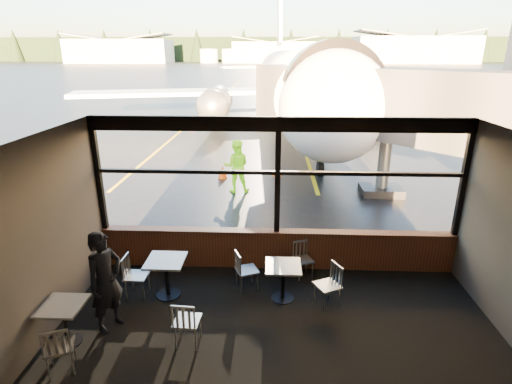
# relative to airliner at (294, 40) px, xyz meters

# --- Properties ---
(ground_plane) EXTENTS (520.00, 520.00, 0.00)m
(ground_plane) POSITION_rel_airliner_xyz_m (-1.16, 100.59, -5.49)
(ground_plane) COLOR black
(ground_plane) RESTS_ON ground
(carpet_floor) EXTENTS (8.00, 6.00, 0.01)m
(carpet_floor) POSITION_rel_airliner_xyz_m (-1.16, -22.41, -5.48)
(carpet_floor) COLOR black
(carpet_floor) RESTS_ON ground
(ceiling) EXTENTS (8.00, 6.00, 0.04)m
(ceiling) POSITION_rel_airliner_xyz_m (-1.16, -22.41, -1.99)
(ceiling) COLOR #38332D
(ceiling) RESTS_ON ground
(wall_left) EXTENTS (0.04, 6.00, 3.50)m
(wall_left) POSITION_rel_airliner_xyz_m (-5.16, -22.41, -3.74)
(wall_left) COLOR #4F483F
(wall_left) RESTS_ON ground
(window_sill) EXTENTS (8.00, 0.28, 0.90)m
(window_sill) POSITION_rel_airliner_xyz_m (-1.16, -19.41, -5.04)
(window_sill) COLOR #562C1A
(window_sill) RESTS_ON ground
(window_header) EXTENTS (8.00, 0.18, 0.30)m
(window_header) POSITION_rel_airliner_xyz_m (-1.16, -19.41, -2.14)
(window_header) COLOR black
(window_header) RESTS_ON ground
(mullion_left) EXTENTS (0.12, 0.12, 2.60)m
(mullion_left) POSITION_rel_airliner_xyz_m (-5.11, -19.41, -3.29)
(mullion_left) COLOR black
(mullion_left) RESTS_ON ground
(mullion_centre) EXTENTS (0.12, 0.12, 2.60)m
(mullion_centre) POSITION_rel_airliner_xyz_m (-1.16, -19.41, -3.29)
(mullion_centre) COLOR black
(mullion_centre) RESTS_ON ground
(mullion_right) EXTENTS (0.12, 0.12, 2.60)m
(mullion_right) POSITION_rel_airliner_xyz_m (2.79, -19.41, -3.29)
(mullion_right) COLOR black
(mullion_right) RESTS_ON ground
(window_transom) EXTENTS (8.00, 0.10, 0.08)m
(window_transom) POSITION_rel_airliner_xyz_m (-1.16, -19.41, -3.19)
(window_transom) COLOR black
(window_transom) RESTS_ON ground
(airliner) EXTENTS (31.83, 37.48, 10.97)m
(airliner) POSITION_rel_airliner_xyz_m (0.00, 0.00, 0.00)
(airliner) COLOR white
(airliner) RESTS_ON ground_plane
(jet_bridge) EXTENTS (8.51, 10.40, 4.54)m
(jet_bridge) POSITION_rel_airliner_xyz_m (2.44, -13.91, -3.22)
(jet_bridge) COLOR #2D2D2F
(jet_bridge) RESTS_ON ground_plane
(cafe_table_near) EXTENTS (0.70, 0.70, 0.77)m
(cafe_table_near) POSITION_rel_airliner_xyz_m (-1.03, -20.68, -5.10)
(cafe_table_near) COLOR gray
(cafe_table_near) RESTS_ON carpet_floor
(cafe_table_mid) EXTENTS (0.75, 0.75, 0.83)m
(cafe_table_mid) POSITION_rel_airliner_xyz_m (-3.39, -20.67, -5.07)
(cafe_table_mid) COLOR #AAA39C
(cafe_table_mid) RESTS_ON carpet_floor
(cafe_table_left) EXTENTS (0.70, 0.70, 0.77)m
(cafe_table_left) POSITION_rel_airliner_xyz_m (-4.76, -22.15, -5.10)
(cafe_table_left) COLOR #9B978E
(cafe_table_left) RESTS_ON carpet_floor
(chair_near_e) EXTENTS (0.66, 0.66, 0.90)m
(chair_near_e) POSITION_rel_airliner_xyz_m (-0.17, -20.89, -5.04)
(chair_near_e) COLOR #B4B0A3
(chair_near_e) RESTS_ON carpet_floor
(chair_near_w) EXTENTS (0.63, 0.63, 0.89)m
(chair_near_w) POSITION_rel_airliner_xyz_m (-1.78, -20.37, -5.04)
(chair_near_w) COLOR #A9A498
(chair_near_w) RESTS_ON carpet_floor
(chair_near_n) EXTENTS (0.58, 0.58, 0.82)m
(chair_near_n) POSITION_rel_airliner_xyz_m (-0.57, -19.81, -5.08)
(chair_near_n) COLOR beige
(chair_near_n) RESTS_ON carpet_floor
(chair_mid_s) EXTENTS (0.52, 0.52, 0.90)m
(chair_mid_s) POSITION_rel_airliner_xyz_m (-2.68, -22.08, -5.04)
(chair_mid_s) COLOR beige
(chair_mid_s) RESTS_ON carpet_floor
(chair_mid_w) EXTENTS (0.51, 0.51, 0.92)m
(chair_mid_w) POSITION_rel_airliner_xyz_m (-4.00, -20.72, -5.03)
(chair_mid_w) COLOR #AAA599
(chair_mid_w) RESTS_ON carpet_floor
(chair_left_s) EXTENTS (0.64, 0.64, 0.89)m
(chair_left_s) POSITION_rel_airliner_xyz_m (-4.53, -22.78, -5.04)
(chair_left_s) COLOR #ABA69B
(chair_left_s) RESTS_ON carpet_floor
(passenger) EXTENTS (0.73, 0.82, 1.89)m
(passenger) POSITION_rel_airliner_xyz_m (-4.18, -21.69, -4.54)
(passenger) COLOR black
(passenger) RESTS_ON carpet_floor
(ground_crew) EXTENTS (0.95, 0.76, 1.88)m
(ground_crew) POSITION_rel_airliner_xyz_m (-2.56, -14.10, -4.55)
(ground_crew) COLOR #BFF219
(ground_crew) RESTS_ON ground_plane
(cone_nose) EXTENTS (0.38, 0.38, 0.52)m
(cone_nose) POSITION_rel_airliner_xyz_m (-1.09, -12.13, -5.22)
(cone_nose) COLOR orange
(cone_nose) RESTS_ON ground_plane
(cone_wing) EXTENTS (0.38, 0.38, 0.53)m
(cone_wing) POSITION_rel_airliner_xyz_m (-6.84, -0.96, -5.22)
(cone_wing) COLOR #E15B07
(cone_wing) RESTS_ON ground_plane
(hangar_left) EXTENTS (45.00, 18.00, 11.00)m
(hangar_left) POSITION_rel_airliner_xyz_m (-71.16, 160.59, 0.01)
(hangar_left) COLOR silver
(hangar_left) RESTS_ON ground_plane
(hangar_mid) EXTENTS (38.00, 15.00, 10.00)m
(hangar_mid) POSITION_rel_airliner_xyz_m (-1.16, 165.59, -0.49)
(hangar_mid) COLOR silver
(hangar_mid) RESTS_ON ground_plane
(hangar_right) EXTENTS (50.00, 20.00, 12.00)m
(hangar_right) POSITION_rel_airliner_xyz_m (58.84, 158.59, 0.51)
(hangar_right) COLOR silver
(hangar_right) RESTS_ON ground_plane
(fuel_tank_a) EXTENTS (8.00, 8.00, 6.00)m
(fuel_tank_a) POSITION_rel_airliner_xyz_m (-31.16, 162.59, -2.49)
(fuel_tank_a) COLOR silver
(fuel_tank_a) RESTS_ON ground_plane
(fuel_tank_b) EXTENTS (8.00, 8.00, 6.00)m
(fuel_tank_b) POSITION_rel_airliner_xyz_m (-21.16, 162.59, -2.49)
(fuel_tank_b) COLOR silver
(fuel_tank_b) RESTS_ON ground_plane
(fuel_tank_c) EXTENTS (8.00, 8.00, 6.00)m
(fuel_tank_c) POSITION_rel_airliner_xyz_m (-11.16, 162.59, -2.49)
(fuel_tank_c) COLOR silver
(fuel_tank_c) RESTS_ON ground_plane
(treeline) EXTENTS (360.00, 3.00, 12.00)m
(treeline) POSITION_rel_airliner_xyz_m (-1.16, 190.59, 0.51)
(treeline) COLOR black
(treeline) RESTS_ON ground_plane
(cone_extra) EXTENTS (0.37, 0.37, 0.52)m
(cone_extra) POSITION_rel_airliner_xyz_m (-3.27, -12.54, -5.23)
(cone_extra) COLOR #FF4D08
(cone_extra) RESTS_ON ground_plane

